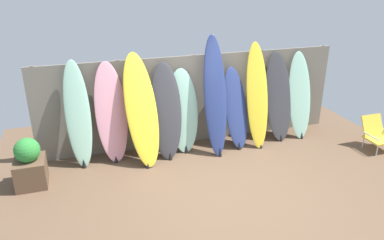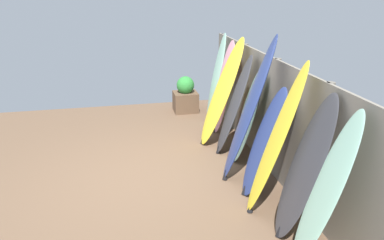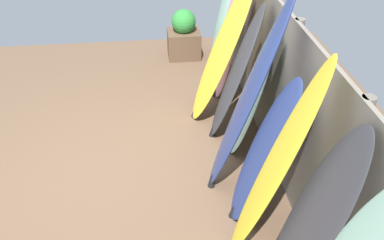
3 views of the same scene
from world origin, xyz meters
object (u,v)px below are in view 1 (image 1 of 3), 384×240
Objects in this scene: surfboard_yellow_7 at (257,96)px; surfboard_charcoal_8 at (279,98)px; surfboard_navy_6 at (236,109)px; surfboard_seafoam_0 at (78,116)px; surfboard_seafoam_4 at (183,112)px; surfboard_navy_5 at (215,97)px; surfboard_seafoam_9 at (300,96)px; surfboard_yellow_2 at (141,110)px; surfboard_charcoal_3 at (166,112)px; planter_box at (30,165)px; surfboard_pink_1 at (111,114)px; beach_chair at (376,133)px.

surfboard_yellow_7 is 1.14× the size of surfboard_charcoal_8.
surfboard_seafoam_0 is at bearing 177.67° from surfboard_navy_6.
surfboard_navy_5 reaches higher than surfboard_seafoam_4.
surfboard_charcoal_8 is 1.01× the size of surfboard_seafoam_9.
surfboard_navy_6 is at bearing -2.33° from surfboard_seafoam_0.
surfboard_yellow_2 is 1.41m from surfboard_navy_5.
surfboard_charcoal_3 is at bearing 179.30° from surfboard_navy_6.
surfboard_seafoam_4 is at bearing 0.23° from surfboard_seafoam_0.
surfboard_charcoal_3 is at bearing -163.04° from surfboard_seafoam_4.
surfboard_yellow_7 is at bearing -1.51° from surfboard_charcoal_3.
surfboard_navy_6 is at bearing 1.99° from surfboard_yellow_2.
surfboard_yellow_2 reaches higher than surfboard_seafoam_4.
surfboard_seafoam_4 is 0.68m from surfboard_navy_5.
planter_box is (-4.24, -0.34, -0.63)m from surfboard_yellow_7.
surfboard_pink_1 is at bearing 160.32° from surfboard_yellow_2.
surfboard_yellow_7 is 2.42× the size of planter_box.
surfboard_seafoam_4 is (0.83, 0.19, -0.20)m from surfboard_yellow_2.
surfboard_seafoam_4 is 0.79× the size of surfboard_yellow_7.
surfboard_seafoam_4 is (1.92, 0.01, -0.16)m from surfboard_seafoam_0.
surfboard_seafoam_0 is 1.04× the size of surfboard_pink_1.
surfboard_yellow_2 is at bearing -19.68° from surfboard_pink_1.
surfboard_pink_1 is 0.93× the size of surfboard_yellow_2.
surfboard_charcoal_8 is 2.79× the size of beach_chair.
surfboard_charcoal_3 reaches higher than surfboard_seafoam_9.
surfboard_seafoam_0 is 0.86× the size of surfboard_navy_5.
surfboard_yellow_7 is (1.48, -0.16, 0.22)m from surfboard_seafoam_4.
surfboard_seafoam_9 is (1.03, 0.09, -0.14)m from surfboard_yellow_7.
surfboard_seafoam_9 is 2.78× the size of beach_chair.
surfboard_seafoam_0 is 0.97× the size of surfboard_yellow_2.
surfboard_seafoam_9 is at bearing -0.81° from surfboard_seafoam_0.
surfboard_pink_1 is at bearing 174.04° from surfboard_charcoal_3.
surfboard_yellow_2 is 3.12× the size of beach_chair.
surfboard_yellow_7 is 1.05m from surfboard_seafoam_9.
surfboard_seafoam_0 is 0.94× the size of surfboard_yellow_7.
surfboard_pink_1 is 0.55m from surfboard_yellow_2.
surfboard_seafoam_9 is (2.87, 0.04, -0.01)m from surfboard_charcoal_3.
beach_chair is at bearing -11.35° from surfboard_seafoam_0.
surfboard_charcoal_8 is at bearing 5.96° from surfboard_navy_5.
surfboard_navy_6 is at bearing 8.46° from surfboard_navy_5.
surfboard_seafoam_0 is at bearing 179.44° from surfboard_charcoal_8.
beach_chair is (4.00, -1.01, -0.55)m from surfboard_charcoal_3.
surfboard_seafoam_9 is 1.64m from beach_chair.
surfboard_charcoal_8 is at bearing 2.94° from surfboard_yellow_2.
beach_chair is (4.47, -0.93, -0.66)m from surfboard_yellow_2.
surfboard_navy_6 reaches higher than beach_chair.
surfboard_navy_5 is (1.92, -0.19, 0.19)m from surfboard_pink_1.
surfboard_seafoam_9 is (4.43, -0.06, -0.08)m from surfboard_seafoam_0.
surfboard_charcoal_3 reaches higher than surfboard_navy_6.
surfboard_navy_5 reaches higher than surfboard_charcoal_3.
surfboard_seafoam_9 reaches higher than planter_box.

